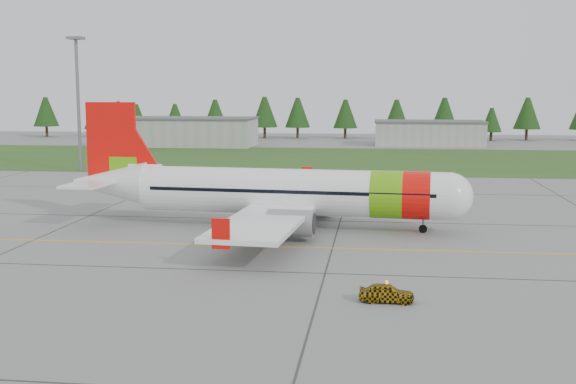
# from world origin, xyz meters

# --- Properties ---
(ground) EXTENTS (320.00, 320.00, 0.00)m
(ground) POSITION_xyz_m (0.00, 0.00, 0.00)
(ground) COLOR gray
(ground) RESTS_ON ground
(aircraft) EXTENTS (37.38, 34.53, 11.32)m
(aircraft) POSITION_xyz_m (4.90, 16.25, 3.27)
(aircraft) COLOR white
(aircraft) RESTS_ON ground
(follow_me_car) EXTENTS (1.13, 1.33, 3.26)m
(follow_me_car) POSITION_xyz_m (14.08, -6.22, 1.63)
(follow_me_car) COLOR #CF9C0B
(follow_me_car) RESTS_ON ground
(service_van) EXTENTS (1.89, 1.83, 4.45)m
(service_van) POSITION_xyz_m (-10.30, 48.33, 2.22)
(service_van) COLOR white
(service_van) RESTS_ON ground
(grass_strip) EXTENTS (320.00, 50.00, 0.03)m
(grass_strip) POSITION_xyz_m (0.00, 82.00, 0.01)
(grass_strip) COLOR #30561E
(grass_strip) RESTS_ON ground
(taxi_guideline) EXTENTS (120.00, 0.25, 0.02)m
(taxi_guideline) POSITION_xyz_m (0.00, 8.00, 0.01)
(taxi_guideline) COLOR gold
(taxi_guideline) RESTS_ON ground
(hangar_west) EXTENTS (32.00, 14.00, 6.00)m
(hangar_west) POSITION_xyz_m (-30.00, 110.00, 3.00)
(hangar_west) COLOR #A8A8A3
(hangar_west) RESTS_ON ground
(hangar_east) EXTENTS (24.00, 12.00, 5.20)m
(hangar_east) POSITION_xyz_m (25.00, 118.00, 2.60)
(hangar_east) COLOR #A8A8A3
(hangar_east) RESTS_ON ground
(floodlight_mast) EXTENTS (0.50, 0.50, 20.00)m
(floodlight_mast) POSITION_xyz_m (-32.00, 58.00, 10.00)
(floodlight_mast) COLOR slate
(floodlight_mast) RESTS_ON ground
(treeline) EXTENTS (160.00, 8.00, 10.00)m
(treeline) POSITION_xyz_m (0.00, 138.00, 5.00)
(treeline) COLOR #1C3F14
(treeline) RESTS_ON ground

